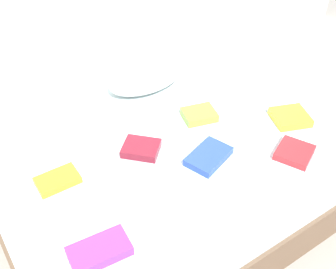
% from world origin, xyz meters
% --- Properties ---
extents(ground_plane, '(8.00, 8.00, 0.00)m').
position_xyz_m(ground_plane, '(0.00, 0.00, 0.00)').
color(ground_plane, '#9E998E').
extents(bed, '(2.00, 1.50, 0.50)m').
position_xyz_m(bed, '(0.00, 0.00, 0.25)').
color(bed, brown).
rests_on(bed, ground).
extents(pillow, '(0.50, 0.29, 0.14)m').
position_xyz_m(pillow, '(0.13, 0.51, 0.57)').
color(pillow, white).
rests_on(pillow, bed).
extents(textbook_orange, '(0.20, 0.13, 0.04)m').
position_xyz_m(textbook_orange, '(-0.66, 0.02, 0.52)').
color(textbook_orange, orange).
rests_on(textbook_orange, bed).
extents(textbook_lime, '(0.22, 0.19, 0.05)m').
position_xyz_m(textbook_lime, '(0.22, 0.06, 0.52)').
color(textbook_lime, '#8CC638').
rests_on(textbook_lime, bed).
extents(textbook_yellow, '(0.25, 0.24, 0.04)m').
position_xyz_m(textbook_yellow, '(0.64, -0.25, 0.52)').
color(textbook_yellow, yellow).
rests_on(textbook_yellow, bed).
extents(textbook_white, '(0.24, 0.17, 0.04)m').
position_xyz_m(textbook_white, '(-0.30, -0.32, 0.52)').
color(textbook_white, white).
rests_on(textbook_white, bed).
extents(textbook_blue, '(0.28, 0.22, 0.04)m').
position_xyz_m(textbook_blue, '(0.05, -0.25, 0.52)').
color(textbook_blue, '#2847B7').
rests_on(textbook_blue, bed).
extents(textbook_maroon, '(0.24, 0.24, 0.04)m').
position_xyz_m(textbook_maroon, '(-0.21, -0.01, 0.52)').
color(textbook_maroon, maroon).
rests_on(textbook_maroon, bed).
extents(textbook_purple, '(0.26, 0.16, 0.05)m').
position_xyz_m(textbook_purple, '(-0.67, -0.45, 0.52)').
color(textbook_purple, purple).
rests_on(textbook_purple, bed).
extents(textbook_red, '(0.24, 0.23, 0.04)m').
position_xyz_m(textbook_red, '(0.44, -0.48, 0.52)').
color(textbook_red, red).
rests_on(textbook_red, bed).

